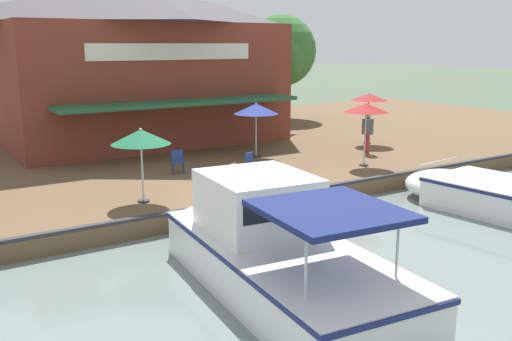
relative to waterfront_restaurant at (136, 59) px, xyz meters
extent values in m
plane|color=#4C5B47|center=(13.05, -0.96, -4.59)|extent=(220.00, 220.00, 0.00)
cube|color=brown|center=(2.05, -0.96, -4.29)|extent=(22.00, 56.00, 0.60)
cube|color=#2D2D33|center=(12.95, -0.96, -3.94)|extent=(0.20, 50.40, 0.10)
cube|color=brown|center=(-0.02, 0.00, -1.14)|extent=(8.73, 12.68, 5.70)
pyramid|color=#4C474C|center=(-0.02, 0.00, 2.78)|extent=(9.17, 13.32, 2.13)
cube|color=#235633|center=(5.25, 0.00, -1.69)|extent=(1.80, 10.78, 0.16)
cube|color=silver|center=(4.39, 0.00, 0.43)|extent=(0.08, 7.61, 0.70)
cylinder|color=silver|center=(-0.02, 3.17, 2.91)|extent=(0.06, 0.06, 2.40)
cylinder|color=#B7B7B7|center=(11.00, 5.11, -2.81)|extent=(0.06, 0.06, 2.37)
cylinder|color=#2D2D33|center=(11.00, 5.11, -3.96)|extent=(0.36, 0.36, 0.06)
cone|color=maroon|center=(11.00, 5.11, -1.68)|extent=(1.75, 1.75, 0.35)
cone|color=white|center=(11.00, 5.11, -1.66)|extent=(1.08, 1.08, 0.28)
sphere|color=white|center=(11.00, 5.11, -1.50)|extent=(0.08, 0.08, 0.08)
cylinder|color=#B7B7B7|center=(7.19, 2.45, -2.92)|extent=(0.06, 0.06, 2.14)
cylinder|color=#2D2D33|center=(7.19, 2.45, -3.96)|extent=(0.36, 0.36, 0.06)
cone|color=navy|center=(7.19, 2.45, -1.91)|extent=(1.86, 1.86, 0.44)
cone|color=white|center=(7.19, 2.45, -1.89)|extent=(1.16, 1.16, 0.35)
sphere|color=white|center=(7.19, 2.45, -1.70)|extent=(0.08, 0.08, 0.08)
cylinder|color=#B7B7B7|center=(7.28, 8.82, -2.84)|extent=(0.06, 0.06, 2.31)
cylinder|color=#2D2D33|center=(7.28, 8.82, -3.96)|extent=(0.36, 0.36, 0.06)
cone|color=maroon|center=(7.28, 8.82, -1.73)|extent=(1.79, 1.79, 0.33)
cone|color=white|center=(7.28, 8.82, -1.71)|extent=(1.11, 1.11, 0.26)
sphere|color=white|center=(7.28, 8.82, -1.57)|extent=(0.08, 0.08, 0.08)
cylinder|color=#B7B7B7|center=(11.27, -4.30, -2.94)|extent=(0.06, 0.06, 2.09)
cylinder|color=#2D2D33|center=(11.27, -4.30, -3.96)|extent=(0.36, 0.36, 0.06)
cone|color=#19663D|center=(11.27, -4.30, -1.96)|extent=(1.79, 1.79, 0.45)
cone|color=silver|center=(11.27, -4.30, -1.94)|extent=(1.11, 1.11, 0.36)
sphere|color=silver|center=(11.27, -4.30, -1.74)|extent=(0.08, 0.08, 0.08)
cube|color=navy|center=(10.21, 0.72, -3.78)|extent=(0.05, 0.05, 0.42)
cube|color=navy|center=(10.37, 0.35, -3.78)|extent=(0.05, 0.05, 0.42)
cube|color=navy|center=(9.84, 0.56, -3.78)|extent=(0.05, 0.05, 0.42)
cube|color=navy|center=(10.00, 0.19, -3.78)|extent=(0.05, 0.05, 0.42)
cube|color=navy|center=(10.11, 0.46, -3.57)|extent=(0.58, 0.58, 0.05)
cube|color=navy|center=(9.92, 0.37, -3.34)|extent=(0.21, 0.42, 0.40)
cube|color=navy|center=(8.43, -1.56, -3.78)|extent=(0.05, 0.05, 0.42)
cube|color=navy|center=(8.30, -1.94, -3.78)|extent=(0.05, 0.05, 0.42)
cube|color=navy|center=(8.06, -1.42, -3.78)|extent=(0.05, 0.05, 0.42)
cube|color=navy|center=(7.92, -1.80, -3.78)|extent=(0.05, 0.05, 0.42)
cube|color=navy|center=(8.18, -1.68, -3.57)|extent=(0.57, 0.57, 0.05)
cube|color=navy|center=(7.99, -1.61, -3.34)|extent=(0.19, 0.43, 0.40)
cylinder|color=#B23338|center=(9.19, 7.04, -3.56)|extent=(0.13, 0.13, 0.87)
cylinder|color=#B23338|center=(9.02, 7.07, -3.56)|extent=(0.13, 0.13, 0.87)
cylinder|color=#4C4C56|center=(9.11, 7.06, -2.78)|extent=(0.51, 0.51, 0.69)
sphere|color=#9E7051|center=(9.11, 7.06, -2.32)|extent=(0.23, 0.23, 0.23)
ellipsoid|color=white|center=(14.75, 5.36, -4.02)|extent=(2.90, 2.95, 0.98)
cylinder|color=silver|center=(14.45, 5.33, -3.23)|extent=(0.27, 2.26, 0.04)
cube|color=white|center=(18.07, -3.86, -3.97)|extent=(7.23, 3.45, 1.09)
ellipsoid|color=white|center=(14.59, -3.51, -3.97)|extent=(2.71, 2.87, 1.09)
cube|color=navy|center=(18.07, -3.86, -3.50)|extent=(7.31, 3.50, 0.10)
cube|color=white|center=(16.84, -3.74, -2.77)|extent=(2.69, 2.46, 1.30)
cube|color=black|center=(18.06, -3.86, -2.61)|extent=(0.25, 1.94, 0.46)
cube|color=navy|center=(19.70, -4.02, -2.21)|extent=(2.72, 2.60, 0.12)
cylinder|color=silver|center=(20.55, -3.13, -2.82)|extent=(0.05, 0.05, 1.21)
cylinder|color=silver|center=(20.35, -5.06, -2.82)|extent=(0.05, 0.05, 1.21)
cylinder|color=#473323|center=(12.70, -2.43, -3.58)|extent=(0.18, 0.18, 0.82)
cylinder|color=#2D2D33|center=(12.70, -2.43, -3.15)|extent=(0.22, 0.22, 0.04)
cylinder|color=brown|center=(-2.92, 10.81, -2.68)|extent=(0.45, 0.45, 2.62)
sphere|color=#387033|center=(-2.92, 10.81, 0.33)|extent=(4.55, 4.55, 4.55)
sphere|color=#387033|center=(-2.01, 10.13, -0.12)|extent=(3.18, 3.18, 3.18)
camera|label=1|loc=(27.34, -10.54, 0.76)|focal=40.00mm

